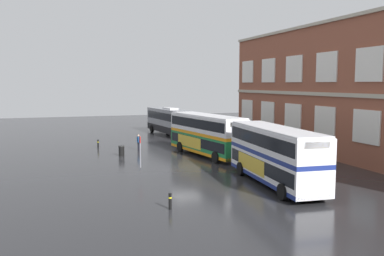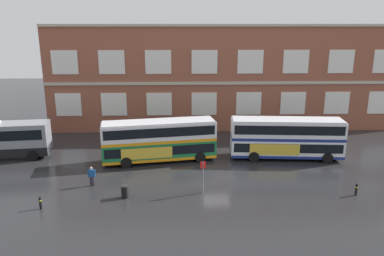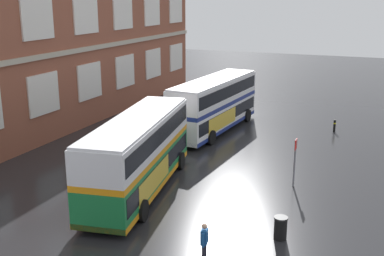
# 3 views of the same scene
# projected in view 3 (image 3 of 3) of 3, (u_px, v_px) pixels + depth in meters

# --- Properties ---
(ground_plane) EXTENTS (120.00, 120.00, 0.00)m
(ground_plane) POSITION_uv_depth(u_px,v_px,m) (206.00, 165.00, 29.85)
(ground_plane) COLOR #232326
(brick_terminal_building) EXTENTS (44.21, 8.19, 13.09)m
(brick_terminal_building) POSITION_uv_depth(u_px,v_px,m) (22.00, 47.00, 36.29)
(brick_terminal_building) COLOR brown
(brick_terminal_building) RESTS_ON ground
(double_decker_near) EXTENTS (11.27, 4.37, 4.07)m
(double_decker_near) POSITION_uv_depth(u_px,v_px,m) (139.00, 153.00, 25.24)
(double_decker_near) COLOR #197038
(double_decker_near) RESTS_ON ground
(double_decker_middle) EXTENTS (11.16, 3.49, 4.07)m
(double_decker_middle) POSITION_uv_depth(u_px,v_px,m) (214.00, 104.00, 36.66)
(double_decker_middle) COLOR silver
(double_decker_middle) RESTS_ON ground
(waiting_passenger) EXTENTS (0.64, 0.30, 1.70)m
(waiting_passenger) POSITION_uv_depth(u_px,v_px,m) (204.00, 242.00, 18.66)
(waiting_passenger) COLOR black
(waiting_passenger) RESTS_ON ground
(bus_stand_flag) EXTENTS (0.44, 0.10, 2.70)m
(bus_stand_flag) POSITION_uv_depth(u_px,v_px,m) (295.00, 158.00, 26.05)
(bus_stand_flag) COLOR slate
(bus_stand_flag) RESTS_ON ground
(station_litter_bin) EXTENTS (0.60, 0.60, 1.03)m
(station_litter_bin) POSITION_uv_depth(u_px,v_px,m) (280.00, 228.00, 20.63)
(station_litter_bin) COLOR black
(station_litter_bin) RESTS_ON ground
(safety_bollard_east) EXTENTS (0.19, 0.19, 0.95)m
(safety_bollard_east) POSITION_uv_depth(u_px,v_px,m) (334.00, 126.00, 36.86)
(safety_bollard_east) COLOR black
(safety_bollard_east) RESTS_ON ground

